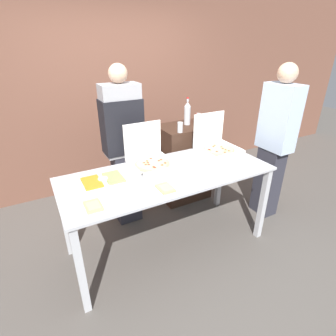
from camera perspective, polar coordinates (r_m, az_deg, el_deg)
ground_plane at (r=3.01m, az=0.00°, el=-16.08°), size 16.00×16.00×0.00m
brick_wall_behind at (r=3.87m, az=-12.61°, el=16.13°), size 10.00×0.06×2.80m
buffet_table at (r=2.56m, az=0.00°, el=-3.22°), size 2.03×0.84×0.88m
pizza_box_near_left at (r=2.64m, az=-3.98°, el=2.06°), size 0.41×0.43×0.41m
pizza_box_near_right at (r=3.04m, az=10.44°, el=4.97°), size 0.41×0.43×0.41m
paper_plate_front_left at (r=2.07m, az=-15.96°, el=-8.07°), size 0.23×0.23×0.03m
paper_plate_front_right at (r=2.22m, az=-0.60°, el=-4.52°), size 0.21×0.21×0.03m
veggie_tray at (r=2.38m, az=-13.93°, el=-2.87°), size 0.43×0.29×0.05m
sideboard_podium at (r=3.60m, az=3.31°, el=1.25°), size 0.65×0.51×1.03m
soda_bottle at (r=3.45m, az=4.23°, el=11.87°), size 0.08×0.08×0.35m
soda_can_silver at (r=3.15m, az=2.66°, el=8.85°), size 0.07×0.07×0.12m
soda_can_colored at (r=3.58m, az=6.61°, el=10.79°), size 0.07×0.07×0.12m
person_server_vest at (r=2.92m, az=-9.73°, el=5.91°), size 0.42×0.24×1.83m
person_guest_cap at (r=3.30m, az=22.22°, el=5.27°), size 0.22×0.40×1.82m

